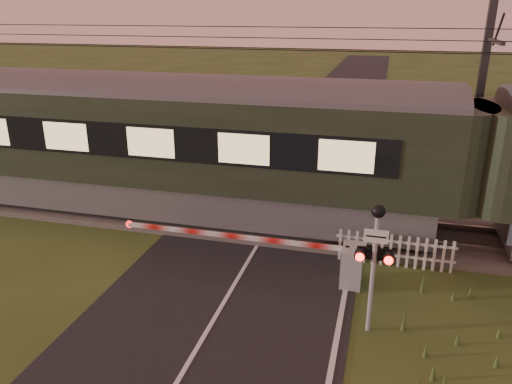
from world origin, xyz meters
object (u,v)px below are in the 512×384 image
(train, at_px, (476,165))
(picket_fence, at_px, (395,251))
(boom_gate, at_px, (336,261))
(catenary_mast, at_px, (478,106))
(crossing_signal, at_px, (375,246))

(train, bearing_deg, picket_fence, -136.67)
(boom_gate, relative_size, catenary_mast, 1.00)
(picket_fence, bearing_deg, crossing_signal, -99.54)
(train, height_order, boom_gate, train)
(crossing_signal, height_order, picket_fence, crossing_signal)
(train, xyz_separation_m, catenary_mast, (0.19, 2.23, 1.26))
(catenary_mast, bearing_deg, train, -94.82)
(train, relative_size, crossing_signal, 15.89)
(crossing_signal, height_order, catenary_mast, catenary_mast)
(boom_gate, height_order, catenary_mast, catenary_mast)
(train, distance_m, catenary_mast, 2.57)
(crossing_signal, relative_size, picket_fence, 0.93)
(boom_gate, xyz_separation_m, picket_fence, (1.44, 1.23, -0.12))
(crossing_signal, bearing_deg, catenary_mast, 69.41)
(boom_gate, distance_m, catenary_mast, 7.19)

